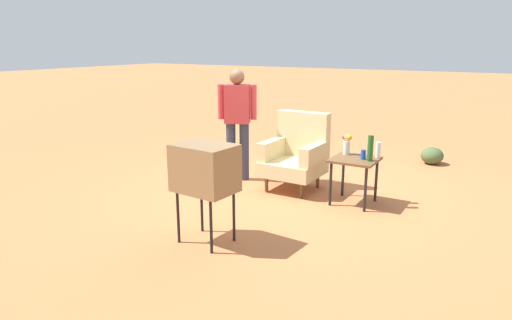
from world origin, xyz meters
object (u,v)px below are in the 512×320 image
at_px(armchair, 296,154).
at_px(bottle_wine_green, 370,148).
at_px(tv_on_stand, 205,169).
at_px(person_standing, 237,118).
at_px(bottle_short_clear, 378,150).
at_px(soda_can_blue, 363,154).
at_px(flower_vase, 347,143).
at_px(side_table, 355,165).

bearing_deg(armchair, bottle_wine_green, -12.61).
bearing_deg(tv_on_stand, person_standing, 114.54).
bearing_deg(tv_on_stand, armchair, 90.24).
distance_m(tv_on_stand, bottle_wine_green, 2.18).
distance_m(bottle_short_clear, soda_can_blue, 0.22).
bearing_deg(bottle_wine_green, tv_on_stand, -120.45).
bearing_deg(flower_vase, tv_on_stand, -109.78).
distance_m(side_table, bottle_wine_green, 0.31).
xyz_separation_m(person_standing, bottle_short_clear, (2.09, 0.02, -0.25)).
xyz_separation_m(tv_on_stand, bottle_short_clear, (1.15, 2.09, -0.09)).
relative_size(soda_can_blue, flower_vase, 0.46).
xyz_separation_m(person_standing, flower_vase, (1.68, -0.01, -0.20)).
bearing_deg(tv_on_stand, side_table, 64.47).
bearing_deg(flower_vase, bottle_short_clear, 4.13).
distance_m(tv_on_stand, bottle_short_clear, 2.38).
height_order(armchair, flower_vase, armchair).
height_order(side_table, tv_on_stand, tv_on_stand).
xyz_separation_m(tv_on_stand, soda_can_blue, (1.01, 1.92, -0.13)).
distance_m(side_table, bottle_short_clear, 0.35).
relative_size(armchair, person_standing, 0.65).
height_order(bottle_wine_green, bottle_short_clear, bottle_wine_green).
bearing_deg(bottle_wine_green, bottle_short_clear, 78.88).
height_order(side_table, person_standing, person_standing).
distance_m(bottle_wine_green, flower_vase, 0.41).
xyz_separation_m(bottle_wine_green, bottle_short_clear, (0.04, 0.21, -0.06)).
bearing_deg(side_table, person_standing, 175.05).
relative_size(bottle_wine_green, bottle_short_clear, 1.60).
relative_size(armchair, bottle_short_clear, 5.30).
height_order(tv_on_stand, person_standing, person_standing).
height_order(side_table, bottle_wine_green, bottle_wine_green).
distance_m(side_table, flower_vase, 0.33).
relative_size(armchair, bottle_wine_green, 3.31).
bearing_deg(bottle_wine_green, flower_vase, 153.95).
relative_size(armchair, tv_on_stand, 1.03).
distance_m(side_table, person_standing, 1.91).
height_order(person_standing, bottle_wine_green, person_standing).
relative_size(bottle_short_clear, flower_vase, 0.75).
height_order(soda_can_blue, flower_vase, flower_vase).
relative_size(person_standing, flower_vase, 6.19).
height_order(side_table, soda_can_blue, soda_can_blue).
relative_size(bottle_wine_green, flower_vase, 1.21).
xyz_separation_m(soda_can_blue, flower_vase, (-0.27, 0.14, 0.09)).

